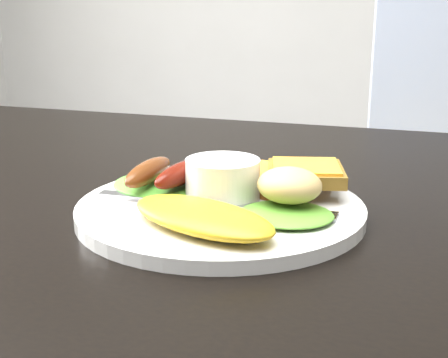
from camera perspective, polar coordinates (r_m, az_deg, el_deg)
dining_table at (r=0.61m, az=1.89°, el=-3.70°), size 1.20×0.80×0.04m
plate at (r=0.56m, az=-0.32°, el=-2.83°), size 0.26×0.26×0.01m
lettuce_left at (r=0.60m, az=-5.78°, el=-0.48°), size 0.12×0.12×0.01m
lettuce_right at (r=0.52m, az=5.72°, el=-3.21°), size 0.08×0.07×0.01m
omelette at (r=0.49m, az=-2.02°, el=-3.46°), size 0.15×0.11×0.02m
sausage_a at (r=0.59m, az=-6.92°, el=0.66°), size 0.02×0.09×0.02m
sausage_b at (r=0.58m, az=-3.90°, el=0.52°), size 0.03×0.09×0.02m
ramekin at (r=0.56m, az=-0.12°, el=-0.14°), size 0.08×0.08×0.04m
toast_a at (r=0.60m, az=4.94°, el=-0.27°), size 0.09×0.09×0.01m
toast_b at (r=0.58m, az=7.49°, el=0.49°), size 0.08×0.08×0.01m
potato_salad at (r=0.53m, az=6.00°, el=-0.57°), size 0.07×0.07×0.03m
fork at (r=0.56m, az=-3.77°, el=-2.03°), size 0.16×0.02×0.00m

